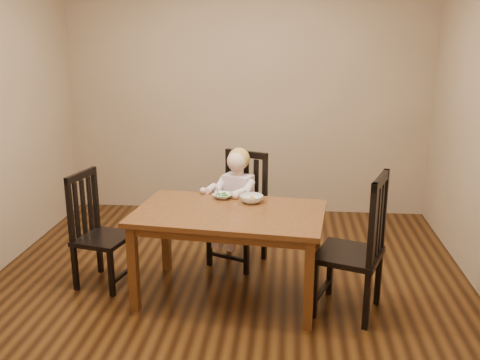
# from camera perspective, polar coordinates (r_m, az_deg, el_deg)

# --- Properties ---
(room) EXTENTS (4.01, 4.01, 2.71)m
(room) POSITION_cam_1_polar(r_m,az_deg,el_deg) (3.99, -1.55, 6.09)
(room) COLOR #49290F
(room) RESTS_ON ground
(dining_table) EXTENTS (1.50, 1.00, 0.71)m
(dining_table) POSITION_cam_1_polar(r_m,az_deg,el_deg) (4.05, -1.15, -4.41)
(dining_table) COLOR #4D2212
(dining_table) RESTS_ON room
(chair_child) EXTENTS (0.55, 0.54, 0.99)m
(chair_child) POSITION_cam_1_polar(r_m,az_deg,el_deg) (4.74, -0.02, -3.27)
(chair_child) COLOR black
(chair_child) RESTS_ON room
(chair_left) EXTENTS (0.47, 0.48, 0.94)m
(chair_left) POSITION_cam_1_polar(r_m,az_deg,el_deg) (4.48, -14.92, -5.35)
(chair_left) COLOR black
(chair_left) RESTS_ON room
(chair_right) EXTENTS (0.57, 0.58, 1.06)m
(chair_right) POSITION_cam_1_polar(r_m,az_deg,el_deg) (3.95, 12.35, -7.12)
(chair_right) COLOR black
(chair_right) RESTS_ON room
(toddler) EXTENTS (0.46, 0.51, 0.56)m
(toddler) POSITION_cam_1_polar(r_m,az_deg,el_deg) (4.66, -0.31, -1.73)
(toddler) COLOR white
(toddler) RESTS_ON chair_child
(bowl_peas) EXTENTS (0.19, 0.19, 0.04)m
(bowl_peas) POSITION_cam_1_polar(r_m,az_deg,el_deg) (4.32, -1.82, -1.71)
(bowl_peas) COLOR silver
(bowl_peas) RESTS_ON dining_table
(bowl_veg) EXTENTS (0.22, 0.22, 0.06)m
(bowl_veg) POSITION_cam_1_polar(r_m,az_deg,el_deg) (4.21, 1.23, -2.03)
(bowl_veg) COLOR silver
(bowl_veg) RESTS_ON dining_table
(fork) EXTENTS (0.03, 0.12, 0.05)m
(fork) POSITION_cam_1_polar(r_m,az_deg,el_deg) (4.30, -2.41, -1.43)
(fork) COLOR silver
(fork) RESTS_ON bowl_peas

